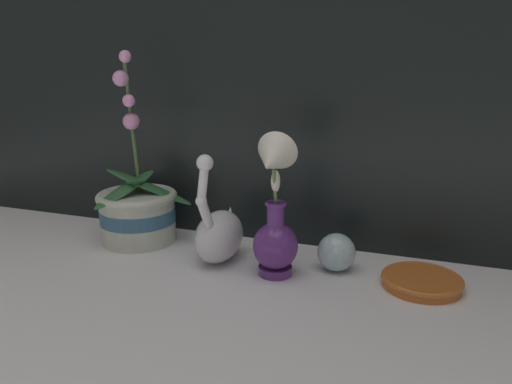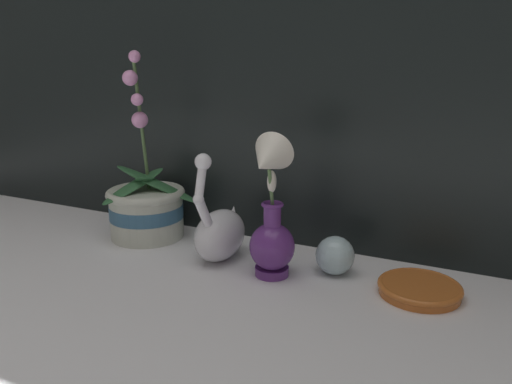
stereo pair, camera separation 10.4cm
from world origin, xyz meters
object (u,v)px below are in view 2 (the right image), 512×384
object	(u,v)px
orchid_potted_plant	(146,206)
amber_dish	(420,288)
swan_figurine	(220,231)
blue_vase	(270,219)
glass_sphere	(335,255)

from	to	relation	value
orchid_potted_plant	amber_dish	world-z (taller)	orchid_potted_plant
orchid_potted_plant	swan_figurine	xyz separation A→B (m)	(0.23, -0.05, -0.01)
blue_vase	amber_dish	bearing A→B (deg)	9.47
blue_vase	swan_figurine	bearing A→B (deg)	164.08
glass_sphere	blue_vase	bearing A→B (deg)	-147.92
orchid_potted_plant	amber_dish	bearing A→B (deg)	-3.33
swan_figurine	blue_vase	world-z (taller)	blue_vase
blue_vase	orchid_potted_plant	bearing A→B (deg)	166.96
swan_figurine	glass_sphere	distance (m)	0.25
swan_figurine	glass_sphere	xyz separation A→B (m)	(0.25, 0.03, -0.02)
orchid_potted_plant	blue_vase	size ratio (longest dim) A/B	1.51
blue_vase	amber_dish	distance (m)	0.31
swan_figurine	blue_vase	size ratio (longest dim) A/B	0.84
swan_figurine	amber_dish	bearing A→B (deg)	1.15
glass_sphere	amber_dish	size ratio (longest dim) A/B	0.51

